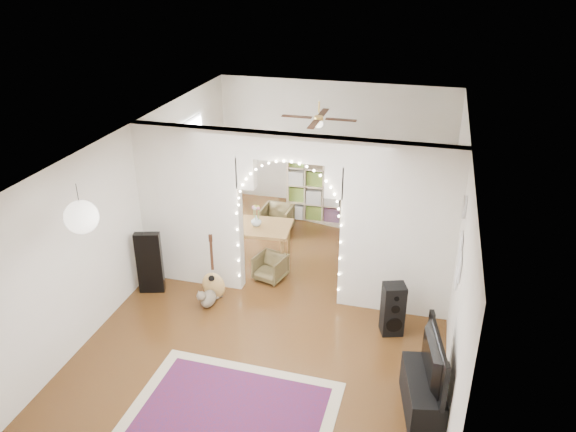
% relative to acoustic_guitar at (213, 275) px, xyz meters
% --- Properties ---
extents(floor, '(7.50, 7.50, 0.00)m').
position_rel_acoustic_guitar_xyz_m(floor, '(1.14, 0.45, -0.42)').
color(floor, black).
rests_on(floor, ground).
extents(ceiling, '(5.00, 7.50, 0.02)m').
position_rel_acoustic_guitar_xyz_m(ceiling, '(1.14, 0.45, 2.28)').
color(ceiling, white).
rests_on(ceiling, wall_back).
extents(wall_back, '(5.00, 0.02, 2.70)m').
position_rel_acoustic_guitar_xyz_m(wall_back, '(1.14, 4.20, 0.93)').
color(wall_back, silver).
rests_on(wall_back, floor).
extents(wall_front, '(5.00, 0.02, 2.70)m').
position_rel_acoustic_guitar_xyz_m(wall_front, '(1.14, -3.30, 0.93)').
color(wall_front, silver).
rests_on(wall_front, floor).
extents(wall_left, '(0.02, 7.50, 2.70)m').
position_rel_acoustic_guitar_xyz_m(wall_left, '(-1.36, 0.45, 0.93)').
color(wall_left, silver).
rests_on(wall_left, floor).
extents(wall_right, '(0.02, 7.50, 2.70)m').
position_rel_acoustic_guitar_xyz_m(wall_right, '(3.64, 0.45, 0.93)').
color(wall_right, silver).
rests_on(wall_right, floor).
extents(divider_wall, '(5.00, 0.20, 2.70)m').
position_rel_acoustic_guitar_xyz_m(divider_wall, '(1.14, 0.45, 1.00)').
color(divider_wall, silver).
rests_on(divider_wall, floor).
extents(fairy_lights, '(1.64, 0.04, 1.60)m').
position_rel_acoustic_guitar_xyz_m(fairy_lights, '(1.14, 0.32, 1.13)').
color(fairy_lights, '#FFEABF').
rests_on(fairy_lights, divider_wall).
extents(window, '(0.04, 1.20, 1.40)m').
position_rel_acoustic_guitar_xyz_m(window, '(-1.33, 2.25, 1.08)').
color(window, white).
rests_on(window, wall_left).
extents(wall_clock, '(0.03, 0.31, 0.31)m').
position_rel_acoustic_guitar_xyz_m(wall_clock, '(3.62, -0.15, 1.68)').
color(wall_clock, white).
rests_on(wall_clock, wall_right).
extents(picture_frames, '(0.02, 0.50, 0.70)m').
position_rel_acoustic_guitar_xyz_m(picture_frames, '(3.62, -0.55, 1.08)').
color(picture_frames, white).
rests_on(picture_frames, wall_right).
extents(paper_lantern, '(0.40, 0.40, 0.40)m').
position_rel_acoustic_guitar_xyz_m(paper_lantern, '(-0.76, -1.95, 1.83)').
color(paper_lantern, white).
rests_on(paper_lantern, ceiling).
extents(ceiling_fan, '(1.10, 1.10, 0.30)m').
position_rel_acoustic_guitar_xyz_m(ceiling_fan, '(1.14, 2.45, 1.98)').
color(ceiling_fan, gold).
rests_on(ceiling_fan, ceiling).
extents(area_rug, '(2.51, 1.90, 0.02)m').
position_rel_acoustic_guitar_xyz_m(area_rug, '(1.14, -2.33, -0.42)').
color(area_rug, maroon).
rests_on(area_rug, floor).
extents(guitar_case, '(0.43, 0.24, 1.06)m').
position_rel_acoustic_guitar_xyz_m(guitar_case, '(-1.06, -0.07, 0.11)').
color(guitar_case, black).
rests_on(guitar_case, floor).
extents(acoustic_guitar, '(0.41, 0.27, 0.97)m').
position_rel_acoustic_guitar_xyz_m(acoustic_guitar, '(0.00, 0.00, 0.00)').
color(acoustic_guitar, '#B48D48').
rests_on(acoustic_guitar, floor).
extents(tabby_cat, '(0.34, 0.53, 0.35)m').
position_rel_acoustic_guitar_xyz_m(tabby_cat, '(-0.01, -0.24, -0.28)').
color(tabby_cat, brown).
rests_on(tabby_cat, floor).
extents(floor_speaker, '(0.38, 0.35, 0.80)m').
position_rel_acoustic_guitar_xyz_m(floor_speaker, '(2.84, -0.17, -0.03)').
color(floor_speaker, black).
rests_on(floor_speaker, floor).
extents(media_console, '(0.58, 1.06, 0.50)m').
position_rel_acoustic_guitar_xyz_m(media_console, '(3.34, -1.66, -0.17)').
color(media_console, black).
rests_on(media_console, floor).
extents(tv, '(0.34, 1.08, 0.62)m').
position_rel_acoustic_guitar_xyz_m(tv, '(3.34, -1.66, 0.39)').
color(tv, black).
rests_on(tv, media_console).
extents(bookcase, '(1.55, 0.69, 1.55)m').
position_rel_acoustic_guitar_xyz_m(bookcase, '(1.12, 3.29, 0.35)').
color(bookcase, beige).
rests_on(bookcase, floor).
extents(dining_table, '(1.26, 0.89, 0.76)m').
position_rel_acoustic_guitar_xyz_m(dining_table, '(0.33, 1.24, 0.26)').
color(dining_table, brown).
rests_on(dining_table, floor).
extents(flower_vase, '(0.20, 0.20, 0.19)m').
position_rel_acoustic_guitar_xyz_m(flower_vase, '(0.33, 1.24, 0.43)').
color(flower_vase, white).
rests_on(flower_vase, dining_table).
extents(dining_chair_left, '(0.59, 0.60, 0.53)m').
position_rel_acoustic_guitar_xyz_m(dining_chair_left, '(0.32, 2.59, -0.16)').
color(dining_chair_left, brown).
rests_on(dining_chair_left, floor).
extents(dining_chair_right, '(0.59, 0.60, 0.45)m').
position_rel_acoustic_guitar_xyz_m(dining_chair_right, '(0.71, 0.80, -0.20)').
color(dining_chair_right, brown).
rests_on(dining_chair_right, floor).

